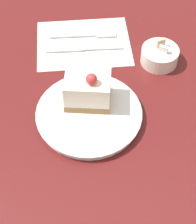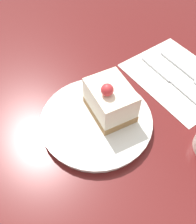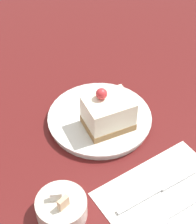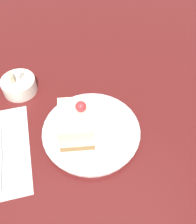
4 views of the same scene
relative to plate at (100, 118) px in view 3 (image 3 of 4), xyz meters
name	(u,v)px [view 3 (image 3 of 4)]	position (x,y,z in m)	size (l,w,h in m)	color
ground_plane	(106,134)	(-0.04, 0.01, -0.01)	(4.00, 4.00, 0.00)	#5B1919
plate	(100,118)	(0.00, 0.00, 0.00)	(0.22, 0.22, 0.02)	silver
cake_slice	(108,113)	(-0.03, 0.00, 0.04)	(0.08, 0.10, 0.09)	#9E7547
napkin	(170,199)	(-0.23, -0.01, -0.01)	(0.20, 0.24, 0.00)	white
fork	(173,213)	(-0.26, 0.00, -0.01)	(0.02, 0.17, 0.00)	silver
knife	(168,184)	(-0.21, -0.03, -0.01)	(0.02, 0.19, 0.00)	silver
sugar_bowl	(62,208)	(-0.16, 0.17, 0.01)	(0.09, 0.09, 0.06)	silver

